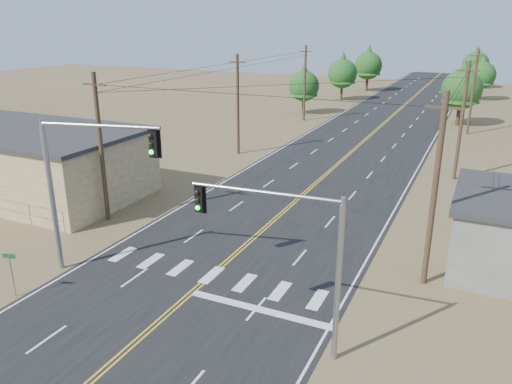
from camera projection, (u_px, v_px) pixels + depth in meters
The scene contains 18 objects.
ground at pixel (113, 362), 20.09m from camera, with size 220.00×220.00×0.00m, color olive.
road at pixel (330, 170), 45.82m from camera, with size 15.00×200.00×0.02m, color black.
building_left at pixel (18, 161), 39.64m from camera, with size 20.00×10.00×5.00m, color #D9C87D.
utility_pole_left_near at pixel (101, 147), 32.89m from camera, with size 1.80×0.30×10.00m.
utility_pole_left_mid at pixel (238, 104), 50.05m from camera, with size 1.80×0.30×10.00m.
utility_pole_left_far at pixel (305, 83), 67.20m from camera, with size 1.80×0.30×10.00m.
utility_pole_right_near at pixel (435, 191), 24.54m from camera, with size 1.80×0.30×10.00m.
utility_pole_right_mid at pixel (462, 121), 41.69m from camera, with size 1.80×0.30×10.00m.
utility_pole_right_far at pixel (473, 92), 58.85m from camera, with size 1.80×0.30×10.00m.
signal_mast_left at pixel (80, 173), 25.58m from camera, with size 6.32×1.71×8.37m.
signal_mast_right at pixel (294, 245), 19.39m from camera, with size 6.24×0.79×6.98m.
street_sign at pixel (11, 268), 24.40m from camera, with size 0.68×0.19×2.34m.
tree_left_near at pixel (304, 83), 72.32m from camera, with size 4.40×4.40×7.33m.
tree_left_mid at pixel (343, 71), 84.80m from camera, with size 4.90×4.90×8.17m.
tree_left_far at pixel (368, 63), 95.83m from camera, with size 5.27×5.27×8.79m.
tree_right_near at pixel (462, 85), 63.84m from camera, with size 5.08×5.08×8.47m.
tree_right_mid at pixel (482, 73), 84.80m from camera, with size 4.60×4.60×7.67m.
tree_right_far at pixel (476, 62), 99.63m from camera, with size 5.12×5.12×8.54m.
Camera 1 is at (12.29, -12.77, 13.03)m, focal length 35.00 mm.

